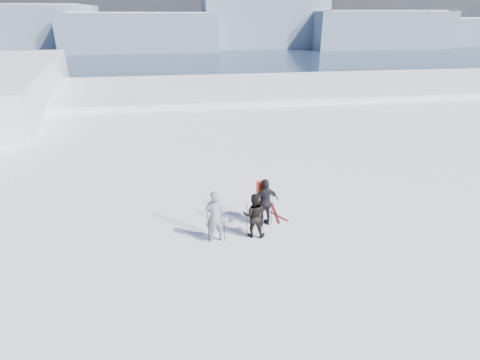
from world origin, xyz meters
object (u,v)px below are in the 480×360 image
object	(u,v)px
skier_dark	(254,215)
skis_loose	(274,213)
skier_grey	(215,216)
skier_pack	(265,203)

from	to	relation	value
skier_dark	skis_loose	bearing A→B (deg)	-111.61
skier_grey	skis_loose	bearing A→B (deg)	-151.57
skier_dark	skis_loose	world-z (taller)	skier_dark
skier_grey	skier_pack	xyz separation A→B (m)	(1.94, 0.77, -0.02)
skier_dark	skis_loose	size ratio (longest dim) A/B	0.97
skier_dark	skier_pack	size ratio (longest dim) A/B	0.88
skier_dark	skis_loose	distance (m)	2.02
skier_grey	skier_pack	distance (m)	2.09
skier_dark	skier_pack	distance (m)	0.88
skis_loose	skier_grey	bearing A→B (deg)	-147.61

